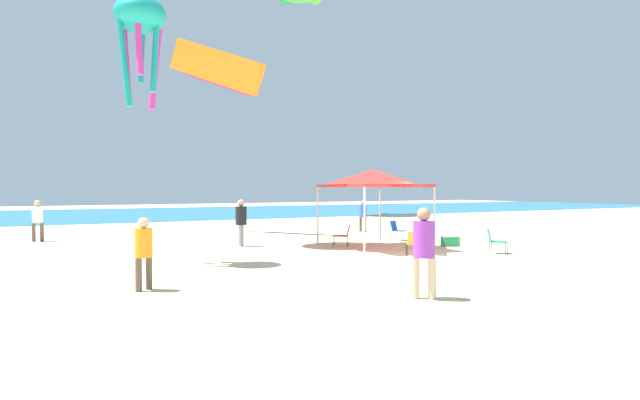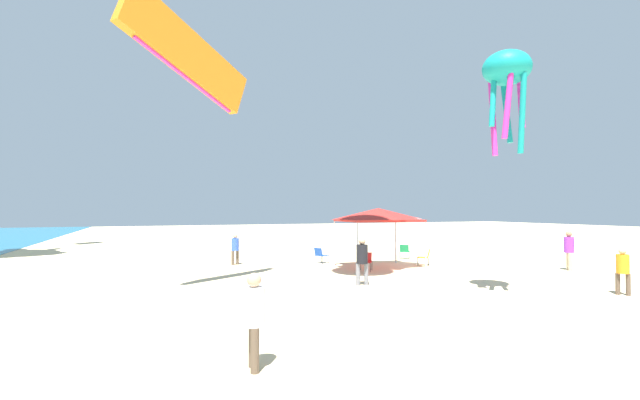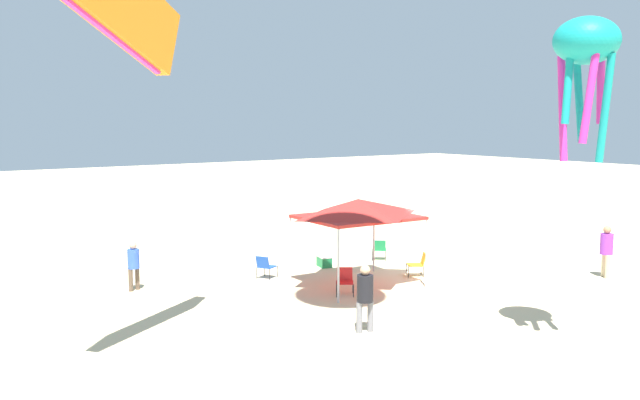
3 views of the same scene
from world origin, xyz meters
name	(u,v)px [view 2 (image 2 of 3)]	position (x,y,z in m)	size (l,w,h in m)	color
ground	(441,267)	(0.00, 0.00, -0.05)	(120.00, 120.00, 0.10)	beige
canopy_tent	(378,215)	(0.52, 3.27, 2.55)	(3.05, 3.67, 2.88)	#B7B7BC
folding_chair_near_cooler	(320,254)	(3.12, 5.25, 0.47)	(0.74, 0.79, 0.82)	black
folding_chair_right_of_tent	(366,260)	(-0.11, 4.29, 0.47)	(0.81, 0.78, 0.82)	black
folding_chair_facing_ocean	(405,250)	(3.22, 0.04, 0.47)	(0.81, 0.80, 0.82)	black
folding_chair_left_of_tent	(425,256)	(0.36, 0.68, 0.47)	(0.78, 0.81, 0.82)	black
cooler_box	(364,256)	(3.50, 2.47, 0.20)	(0.70, 0.55, 0.40)	#1E8C4C
person_kite_handler	(254,313)	(-10.22, 11.87, 1.00)	(0.45, 0.40, 1.70)	brown
person_far_stroller	(235,247)	(4.18, 9.50, 0.93)	(0.37, 0.40, 1.58)	brown
person_by_tent	(569,247)	(-3.58, -4.43, 1.06)	(0.43, 0.43, 1.81)	#C6B28C
person_watching_sky	(623,267)	(-8.28, -0.89, 0.92)	(0.38, 0.37, 1.57)	brown
person_near_umbrella	(362,257)	(-3.48, 6.23, 1.04)	(0.42, 0.46, 1.77)	slate
kite_parafoil_orange	(189,56)	(-2.49, 12.37, 8.09)	(3.52, 4.66, 3.27)	orange
kite_octopus_teal	(507,74)	(-7.60, 3.32, 7.03)	(1.46, 1.46, 3.23)	teal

